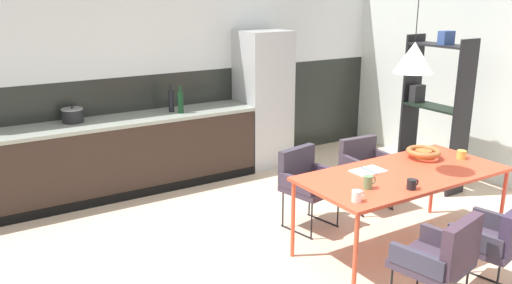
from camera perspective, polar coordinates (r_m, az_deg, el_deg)
ground_plane at (r=4.70m, az=9.73°, el=-13.26°), size 8.23×8.23×0.00m
back_wall_splashback_dark at (r=6.92m, az=-7.18°, el=2.36°), size 6.06×0.12×1.31m
back_wall_panel_upper at (r=6.73m, az=-7.58°, el=13.23°), size 6.06×0.12×1.31m
kitchen_counter at (r=6.27m, az=-15.31°, el=-1.59°), size 3.49×0.63×0.88m
refrigerator_column at (r=6.98m, az=0.77°, el=4.69°), size 0.61×0.60×1.80m
dining_table at (r=4.82m, az=15.80°, el=-3.67°), size 1.90×0.88×0.75m
armchair_by_stool at (r=5.80m, az=11.78°, el=-2.17°), size 0.52×0.50×0.75m
armchair_far_side at (r=4.42m, az=24.80°, el=-9.30°), size 0.57×0.56×0.76m
armchair_corner_seat at (r=5.22m, az=5.42°, el=-3.88°), size 0.56×0.55×0.79m
armchair_head_of_table at (r=3.98m, az=19.75°, el=-11.50°), size 0.57×0.56×0.80m
fruit_bowl at (r=5.24m, az=17.82°, el=-1.07°), size 0.33×0.33×0.09m
open_book at (r=4.75m, az=12.16°, el=-3.11°), size 0.29×0.20×0.02m
mug_wide_latte at (r=4.34m, az=12.15°, el=-4.30°), size 0.13×0.08×0.11m
mug_short_terracotta at (r=5.36m, az=21.53°, el=-1.27°), size 0.13×0.09×0.08m
mug_dark_espresso at (r=4.41m, az=16.65°, el=-4.43°), size 0.12×0.08×0.08m
mug_glass_clear at (r=4.06m, az=10.97°, el=-5.81°), size 0.12×0.08×0.09m
cooking_pot at (r=6.16m, az=-19.38°, el=2.77°), size 0.24×0.24×0.18m
bottle_spice_small at (r=6.31m, az=-8.24°, el=4.36°), size 0.07×0.07×0.33m
bottle_oil_tall at (r=6.40m, az=-9.25°, el=4.49°), size 0.07×0.07×0.34m
open_shelf_unit at (r=6.52m, az=18.89°, el=3.68°), size 0.30×0.78×1.86m
pendant_lamp_over_table_near at (r=4.58m, az=16.87°, el=8.83°), size 0.34×0.34×0.93m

